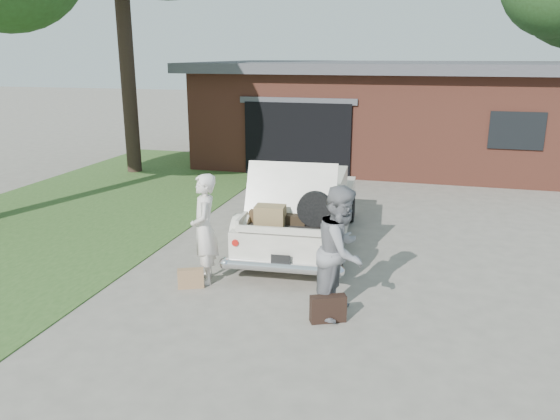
# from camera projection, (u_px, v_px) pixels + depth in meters

# --- Properties ---
(ground) EXTENTS (90.00, 90.00, 0.00)m
(ground) POSITION_uv_depth(u_px,v_px,m) (270.00, 286.00, 8.68)
(ground) COLOR gray
(ground) RESTS_ON ground
(grass_strip) EXTENTS (6.00, 16.00, 0.02)m
(grass_strip) POSITION_uv_depth(u_px,v_px,m) (82.00, 210.00, 12.86)
(grass_strip) COLOR #2D4C1E
(grass_strip) RESTS_ON ground
(house) EXTENTS (12.80, 7.80, 3.30)m
(house) POSITION_uv_depth(u_px,v_px,m) (392.00, 111.00, 18.60)
(house) COLOR brown
(house) RESTS_ON ground
(sedan) EXTENTS (2.12, 4.75, 1.83)m
(sedan) POSITION_uv_depth(u_px,v_px,m) (303.00, 209.00, 10.53)
(sedan) COLOR silver
(sedan) RESTS_ON ground
(woman_left) EXTENTS (0.64, 0.76, 1.78)m
(woman_left) POSITION_uv_depth(u_px,v_px,m) (204.00, 229.00, 8.64)
(woman_left) COLOR silver
(woman_left) RESTS_ON ground
(woman_right) EXTENTS (0.86, 1.02, 1.87)m
(woman_right) POSITION_uv_depth(u_px,v_px,m) (341.00, 251.00, 7.54)
(woman_right) COLOR gray
(woman_right) RESTS_ON ground
(suitcase_left) EXTENTS (0.43, 0.28, 0.31)m
(suitcase_left) POSITION_uv_depth(u_px,v_px,m) (191.00, 278.00, 8.59)
(suitcase_left) COLOR #9F7751
(suitcase_left) RESTS_ON ground
(suitcase_right) EXTENTS (0.51, 0.35, 0.38)m
(suitcase_right) POSITION_uv_depth(u_px,v_px,m) (328.00, 309.00, 7.49)
(suitcase_right) COLOR black
(suitcase_right) RESTS_ON ground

